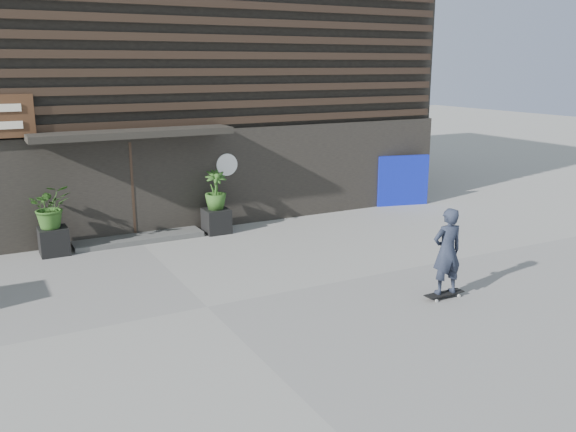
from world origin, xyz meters
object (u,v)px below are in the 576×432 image
planter_pot_right (216,221)px  skateboarder (447,252)px  blue_tarp (403,181)px  planter_pot_left (54,241)px

planter_pot_right → skateboarder: bearing=-71.6°
blue_tarp → skateboarder: skateboarder is taller
planter_pot_right → skateboarder: 6.34m
planter_pot_right → blue_tarp: (5.98, 0.30, 0.44)m
planter_pot_left → planter_pot_right: size_ratio=1.00×
planter_pot_right → blue_tarp: size_ratio=0.38×
planter_pot_left → skateboarder: (5.79, -5.99, 0.56)m
planter_pot_left → skateboarder: 8.35m
skateboarder → blue_tarp: bearing=57.6°
planter_pot_left → blue_tarp: (9.78, 0.30, 0.44)m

